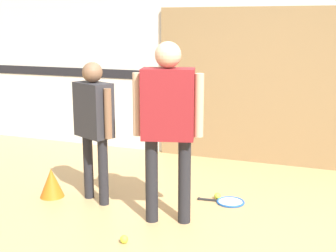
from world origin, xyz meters
TOP-DOWN VIEW (x-y plane):
  - ground_plane at (0.00, 0.00)m, footprint 16.00×16.00m
  - wall_back at (0.00, 2.34)m, footprint 16.00×0.07m
  - wall_panel at (0.40, 2.28)m, footprint 2.97×0.05m
  - person_instructor at (-0.22, 0.21)m, footprint 0.57×0.35m
  - person_student_left at (-1.04, 0.42)m, footprint 0.47×0.35m
  - racket_spare_on_floor at (0.18, 0.82)m, footprint 0.47×0.30m
  - tennis_ball_near_instructor at (-0.39, -0.30)m, footprint 0.07×0.07m
  - tennis_ball_by_spare_racket at (0.06, 0.87)m, footprint 0.07×0.07m
  - training_cone at (-1.51, 0.36)m, footprint 0.24×0.24m

SIDE VIEW (x-z plane):
  - ground_plane at x=0.00m, z-range 0.00..0.00m
  - racket_spare_on_floor at x=0.18m, z-range -0.01..0.03m
  - tennis_ball_near_instructor at x=-0.39m, z-range 0.00..0.07m
  - tennis_ball_by_spare_racket at x=0.06m, z-range 0.00..0.07m
  - training_cone at x=-1.51m, z-range 0.00..0.29m
  - person_student_left at x=-1.04m, z-range 0.16..1.51m
  - wall_panel at x=0.40m, z-range 0.00..1.89m
  - person_instructor at x=-0.22m, z-range 0.18..1.74m
  - wall_back at x=0.00m, z-range 0.00..3.20m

